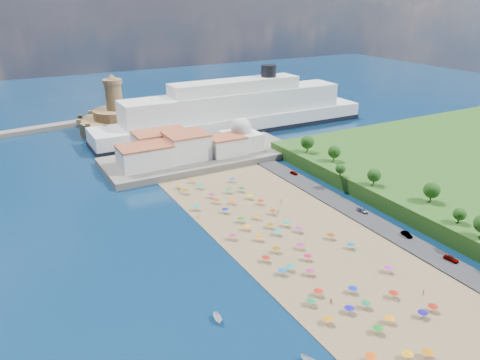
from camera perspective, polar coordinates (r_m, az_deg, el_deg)
ground at (r=155.43m, az=3.18°, el=-6.03°), size 700.00×700.00×0.00m
terrace at (r=218.54m, az=-4.71°, el=2.83°), size 90.00×36.00×3.00m
jetty at (r=243.00m, az=-12.90°, el=4.24°), size 18.00×70.00×2.40m
waterfront_buildings at (r=212.42m, az=-8.05°, el=3.93°), size 57.00×29.00×11.00m
domed_building at (r=223.04m, az=0.14°, el=5.32°), size 16.00×16.00×15.00m
fortress at (r=269.49m, az=-14.86°, el=7.01°), size 40.00×40.00×32.40m
cruise_ship at (r=262.80m, az=-0.54°, el=8.20°), size 160.08×24.72×34.96m
beach_parasols at (r=145.97m, az=5.03°, el=-7.11°), size 32.92×117.42×2.20m
beachgoers at (r=159.54m, az=2.51°, el=-4.79°), size 33.88×94.50×1.83m
moored_boats at (r=111.03m, az=2.09°, el=-18.54°), size 12.99×25.63×1.59m
parked_cars at (r=166.70m, az=16.14°, el=-4.37°), size 2.39×82.96×1.44m
hillside_trees at (r=177.97m, az=17.35°, el=0.28°), size 16.13×105.88×7.71m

